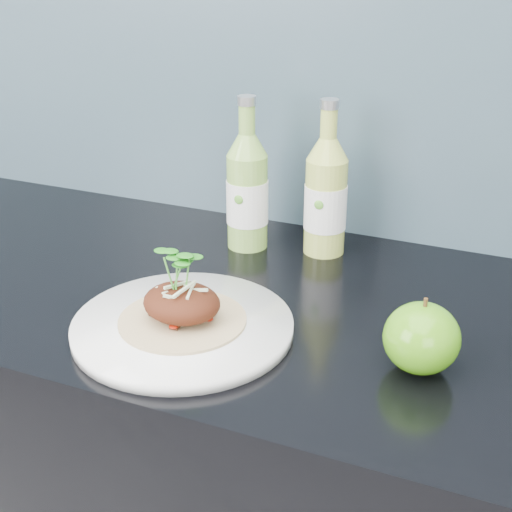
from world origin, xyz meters
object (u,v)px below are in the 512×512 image
at_px(green_apple, 422,338).
at_px(cider_bottle_right, 326,197).
at_px(dinner_plate, 183,326).
at_px(cider_bottle_left, 247,192).

distance_m(green_apple, cider_bottle_right, 0.36).
height_order(dinner_plate, cider_bottle_right, cider_bottle_right).
xyz_separation_m(dinner_plate, cider_bottle_right, (0.09, 0.32, 0.09)).
relative_size(green_apple, cider_bottle_left, 0.45).
bearing_deg(green_apple, dinner_plate, -173.51).
bearing_deg(cider_bottle_left, cider_bottle_right, 15.38).
relative_size(dinner_plate, green_apple, 3.10).
bearing_deg(cider_bottle_right, dinner_plate, -99.51).
relative_size(cider_bottle_left, cider_bottle_right, 1.00).
distance_m(dinner_plate, cider_bottle_right, 0.35).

